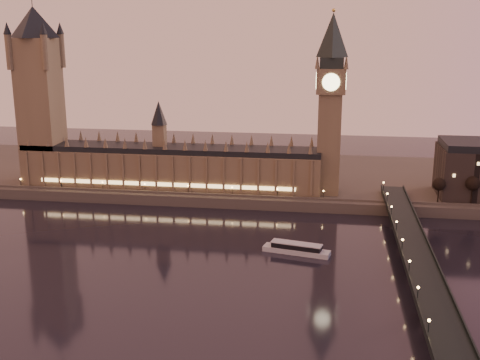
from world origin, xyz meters
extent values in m
plane|color=black|center=(0.00, 0.00, 0.00)|extent=(700.00, 700.00, 0.00)
cube|color=#423D35|center=(30.00, 165.00, 3.00)|extent=(560.00, 130.00, 6.00)
cube|color=brown|center=(-40.00, 121.00, 17.00)|extent=(180.00, 26.00, 22.00)
cube|color=black|center=(-40.00, 121.00, 29.60)|extent=(180.00, 22.00, 3.20)
cube|color=#FFCC7F|center=(-40.00, 107.50, 11.00)|extent=(153.00, 0.25, 2.20)
cube|color=brown|center=(-120.00, 121.00, 50.00)|extent=(22.00, 22.00, 88.00)
cone|color=black|center=(-120.00, 121.00, 103.00)|extent=(31.68, 31.68, 18.00)
cube|color=brown|center=(54.00, 121.00, 35.00)|extent=(13.00, 13.00, 58.00)
cube|color=brown|center=(54.00, 121.00, 71.00)|extent=(16.00, 16.00, 14.00)
cylinder|color=#FFEAA5|center=(54.00, 112.82, 71.00)|extent=(9.60, 0.35, 9.60)
cylinder|color=#FFEAA5|center=(45.82, 121.00, 71.00)|extent=(0.35, 9.60, 9.60)
cube|color=black|center=(54.00, 121.00, 81.00)|extent=(13.00, 13.00, 6.00)
cone|color=black|center=(54.00, 121.00, 96.00)|extent=(17.68, 17.68, 24.00)
sphere|color=gold|center=(54.00, 121.00, 109.00)|extent=(2.00, 2.00, 2.00)
cube|color=black|center=(92.00, 0.00, 8.00)|extent=(13.00, 260.00, 2.00)
cube|color=black|center=(85.70, 0.00, 9.50)|extent=(0.60, 260.00, 1.00)
cube|color=black|center=(98.30, 0.00, 9.50)|extent=(0.60, 260.00, 1.00)
cylinder|color=black|center=(115.69, 109.00, 11.17)|extent=(0.70, 0.70, 10.33)
sphere|color=black|center=(115.69, 109.00, 16.56)|extent=(6.89, 6.89, 6.89)
cylinder|color=black|center=(132.36, 109.00, 11.17)|extent=(0.70, 0.70, 10.33)
sphere|color=black|center=(132.36, 109.00, 16.56)|extent=(6.89, 6.89, 6.89)
cube|color=silver|center=(41.02, 37.41, 1.13)|extent=(31.44, 13.05, 2.25)
cube|color=black|center=(41.02, 37.41, 3.38)|extent=(23.38, 10.18, 2.25)
cube|color=silver|center=(41.02, 37.41, 4.71)|extent=(24.04, 10.57, 0.41)
camera|label=1|loc=(53.43, -221.37, 100.97)|focal=45.00mm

